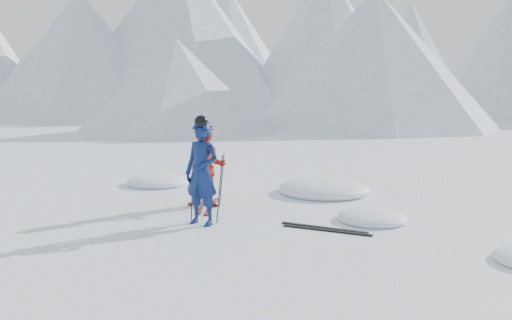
% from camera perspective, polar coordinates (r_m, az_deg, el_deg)
% --- Properties ---
extents(ground, '(160.00, 160.00, 0.00)m').
position_cam_1_polar(ground, '(10.71, 6.31, -6.58)').
color(ground, white).
rests_on(ground, ground).
extents(skier_blue, '(0.79, 0.58, 2.00)m').
position_cam_1_polar(skier_blue, '(10.38, -5.73, -1.40)').
color(skier_blue, '#0D1F53').
rests_on(skier_blue, ground).
extents(skier_red, '(1.06, 0.95, 1.79)m').
position_cam_1_polar(skier_red, '(11.95, -5.24, -0.71)').
color(skier_red, red).
rests_on(skier_red, ground).
extents(pole_blue_left, '(0.13, 0.09, 1.33)m').
position_cam_1_polar(pole_blue_left, '(10.71, -6.73, -2.94)').
color(pole_blue_left, black).
rests_on(pole_blue_left, ground).
extents(pole_blue_right, '(0.13, 0.08, 1.33)m').
position_cam_1_polar(pole_blue_right, '(10.54, -3.86, -3.08)').
color(pole_blue_right, black).
rests_on(pole_blue_right, ground).
extents(pole_red_left, '(0.12, 0.09, 1.19)m').
position_cam_1_polar(pole_red_left, '(12.35, -5.90, -1.85)').
color(pole_red_left, black).
rests_on(pole_red_left, ground).
extents(pole_red_right, '(0.12, 0.08, 1.19)m').
position_cam_1_polar(pole_red_right, '(11.99, -3.62, -2.11)').
color(pole_red_right, black).
rests_on(pole_red_right, ground).
extents(ski_worn_left, '(0.76, 1.59, 0.03)m').
position_cam_1_polar(ski_worn_left, '(12.16, -5.69, -4.79)').
color(ski_worn_left, black).
rests_on(ski_worn_left, ground).
extents(ski_worn_right, '(0.65, 1.63, 0.03)m').
position_cam_1_polar(ski_worn_right, '(12.05, -4.69, -4.89)').
color(ski_worn_right, black).
rests_on(ski_worn_right, ground).
extents(ski_loose_a, '(1.70, 0.22, 0.03)m').
position_cam_1_polar(ski_loose_a, '(10.29, 7.17, -7.10)').
color(ski_loose_a, black).
rests_on(ski_loose_a, ground).
extents(ski_loose_b, '(1.70, 0.17, 0.03)m').
position_cam_1_polar(ski_loose_b, '(10.13, 7.49, -7.35)').
color(ski_loose_b, black).
rests_on(ski_loose_b, ground).
extents(snow_lumps, '(10.44, 5.77, 0.50)m').
position_cam_1_polar(snow_lumps, '(13.04, 4.50, -3.99)').
color(snow_lumps, white).
rests_on(snow_lumps, ground).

